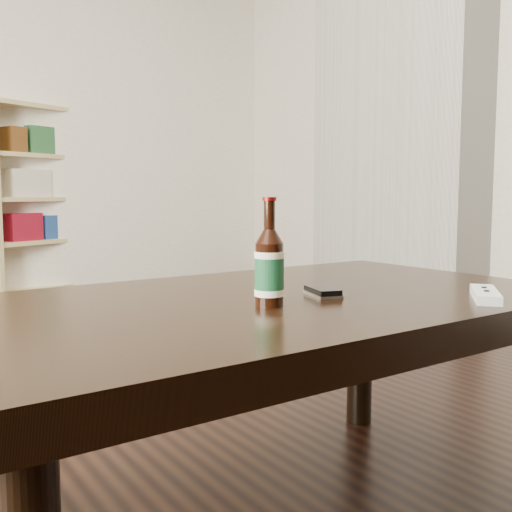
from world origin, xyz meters
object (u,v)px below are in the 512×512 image
beer_bottle (269,268)px  phone (323,292)px  bookshelf (26,195)px  coffee_table (268,327)px  remote (485,294)px

beer_bottle → phone: bearing=12.3°
bookshelf → beer_bottle: bearing=-118.7°
bookshelf → beer_bottle: bookshelf is taller
beer_bottle → phone: (0.16, 0.04, -0.06)m
bookshelf → phone: bearing=-116.2°
coffee_table → phone: 0.13m
bookshelf → coffee_table: size_ratio=1.01×
coffee_table → phone: bearing=-29.1°
bookshelf → coffee_table: bookshelf is taller
phone → coffee_table: bearing=167.5°
phone → remote: (0.25, -0.21, 0.00)m
remote → phone: bearing=-172.2°
beer_bottle → remote: beer_bottle is taller
coffee_table → remote: bearing=-38.0°
bookshelf → remote: 3.80m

